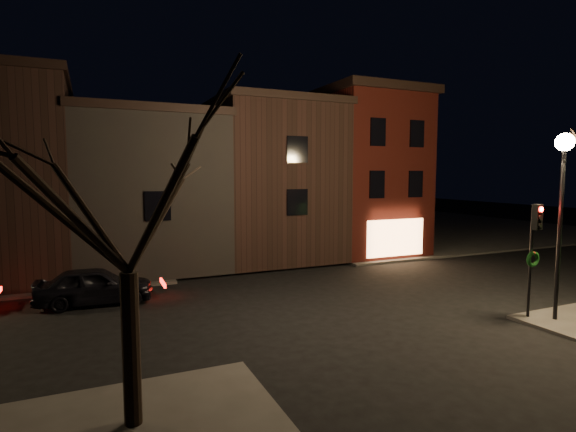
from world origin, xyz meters
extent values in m
plane|color=black|center=(0.00, 0.00, 0.00)|extent=(120.00, 120.00, 0.00)
cube|color=#2D2B28|center=(20.00, 20.00, 0.06)|extent=(30.00, 30.00, 0.12)
cube|color=#47120C|center=(8.00, 9.50, 5.12)|extent=(6.00, 8.00, 10.00)
cube|color=black|center=(8.00, 9.50, 10.37)|extent=(6.50, 8.50, 0.50)
cube|color=#FFB372|center=(8.00, 5.45, 1.42)|extent=(4.00, 0.12, 2.20)
cube|color=black|center=(1.50, 10.50, 4.62)|extent=(7.00, 10.00, 9.00)
cube|color=black|center=(1.50, 10.50, 9.32)|extent=(7.30, 10.30, 0.40)
cube|color=black|center=(-5.75, 10.50, 4.12)|extent=(7.50, 10.00, 8.00)
cube|color=black|center=(-5.75, 10.50, 8.32)|extent=(7.80, 10.30, 0.40)
cylinder|color=black|center=(6.20, -6.00, 3.12)|extent=(0.14, 0.14, 6.00)
sphere|color=#FFD18C|center=(6.20, -6.00, 6.30)|extent=(0.60, 0.60, 0.60)
cylinder|color=black|center=(5.60, -5.40, 2.12)|extent=(0.10, 0.10, 4.00)
cube|color=black|center=(5.60, -5.58, 3.72)|extent=(0.28, 0.22, 0.90)
cylinder|color=#FF0C07|center=(5.60, -5.70, 4.00)|extent=(0.18, 0.06, 0.18)
cylinder|color=black|center=(5.60, -5.70, 3.72)|extent=(0.18, 0.06, 0.18)
cylinder|color=black|center=(5.60, -5.70, 3.44)|extent=(0.18, 0.06, 0.18)
torus|color=#0C380F|center=(5.60, -5.49, 2.22)|extent=(0.58, 0.14, 0.58)
sphere|color=#990C0C|center=(5.60, -5.51, 2.44)|extent=(0.12, 0.12, 0.12)
cylinder|color=black|center=(-8.00, -7.00, 1.69)|extent=(0.36, 0.36, 3.15)
imported|color=black|center=(-8.61, 2.98, 0.76)|extent=(4.56, 2.07, 1.52)
camera|label=1|loc=(-8.64, -16.30, 5.21)|focal=28.00mm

